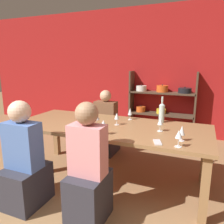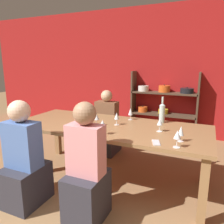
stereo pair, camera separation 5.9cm
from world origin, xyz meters
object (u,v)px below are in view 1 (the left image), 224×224
wine_glass_white_a (103,124)px  wine_glass_white_c (179,135)px  wine_glass_white_b (96,117)px  wine_bottle_green (162,112)px  person_far_a (106,130)px  person_near_b (25,167)px  wine_glass_red_a (182,131)px  wine_glass_empty_a (117,116)px  person_near_a (88,177)px  dining_table (109,131)px  wine_glass_red_c (80,124)px  wine_glass_red_b (130,112)px  wine_glass_empty_b (160,122)px  cell_phone (157,142)px  shelf_unit (160,110)px

wine_glass_white_a → wine_glass_white_c: 0.80m
wine_glass_white_a → wine_glass_white_b: wine_glass_white_a is taller
wine_bottle_green → person_far_a: size_ratio=0.32×
person_near_b → wine_glass_white_a: bearing=31.6°
wine_glass_red_a → wine_glass_empty_a: (-0.82, 0.30, 0.01)m
wine_glass_white_c → person_near_a: size_ratio=0.14×
dining_table → wine_glass_red_c: wine_glass_red_c is taller
wine_bottle_green → wine_glass_white_b: 0.87m
wine_glass_red_b → wine_glass_white_b: bearing=-123.3°
wine_glass_empty_b → wine_glass_red_c: 0.92m
wine_glass_empty_a → cell_phone: 0.76m
wine_glass_red_c → cell_phone: bearing=1.6°
dining_table → cell_phone: cell_phone is taller
shelf_unit → person_near_a: size_ratio=1.14×
wine_glass_red_a → person_near_a: (-0.79, -0.53, -0.41)m
wine_glass_white_a → cell_phone: 0.61m
dining_table → wine_glass_white_b: (-0.14, -0.08, 0.19)m
person_near_a → wine_glass_empty_a: bearing=92.2°
wine_glass_empty_a → cell_phone: wine_glass_empty_a is taller
wine_glass_white_a → dining_table: bearing=104.3°
wine_glass_red_a → wine_glass_empty_a: bearing=160.0°
wine_glass_empty_a → wine_glass_white_b: size_ratio=0.97×
wine_glass_white_b → person_far_a: bearing=107.2°
person_far_a → wine_glass_red_c: bearing=101.1°
wine_glass_white_c → person_near_b: 1.64m
wine_glass_red_a → wine_glass_white_a: (-0.81, -0.12, 0.02)m
person_far_a → wine_glass_empty_b: bearing=141.8°
person_near_a → person_near_b: 0.76m
dining_table → wine_glass_empty_a: (0.09, 0.05, 0.19)m
wine_bottle_green → wine_glass_empty_a: size_ratio=2.19×
wine_glass_red_a → wine_glass_white_c: wine_glass_white_c is taller
dining_table → wine_glass_white_c: (0.90, -0.43, 0.20)m
wine_glass_empty_a → dining_table: bearing=-150.7°
wine_glass_empty_a → wine_glass_white_c: size_ratio=0.96×
wine_glass_empty_b → person_near_a: bearing=-124.4°
wine_glass_white_c → wine_glass_red_a: bearing=86.2°
dining_table → person_near_a: size_ratio=2.08×
wine_glass_white_a → wine_glass_red_a: bearing=8.3°
wine_glass_red_c → person_far_a: (-0.25, 1.25, -0.46)m
wine_glass_red_a → cell_phone: size_ratio=0.97×
dining_table → person_far_a: (-0.42, 0.83, -0.28)m
wine_glass_white_c → person_near_b: person_near_b is taller
wine_glass_white_b → shelf_unit: bearing=79.4°
wine_glass_white_a → wine_glass_white_c: bearing=-4.4°
wine_glass_red_c → person_near_b: size_ratio=0.13×
shelf_unit → person_near_a: bearing=-93.1°
wine_glass_white_a → wine_glass_red_b: (0.07, 0.74, -0.01)m
person_far_a → dining_table: bearing=116.8°
wine_glass_red_c → wine_glass_white_c: size_ratio=0.91×
wine_glass_red_c → person_near_a: 0.62m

